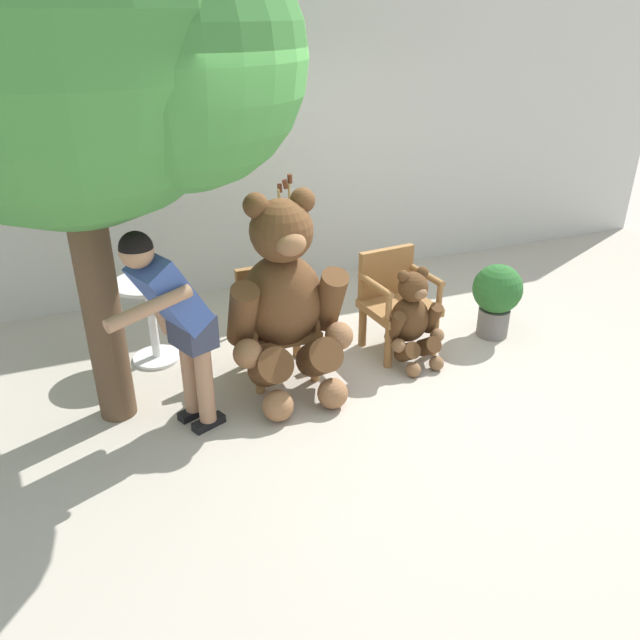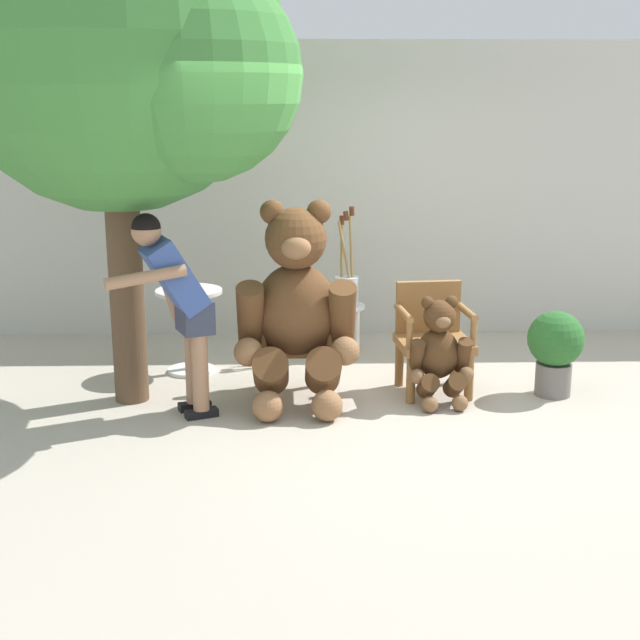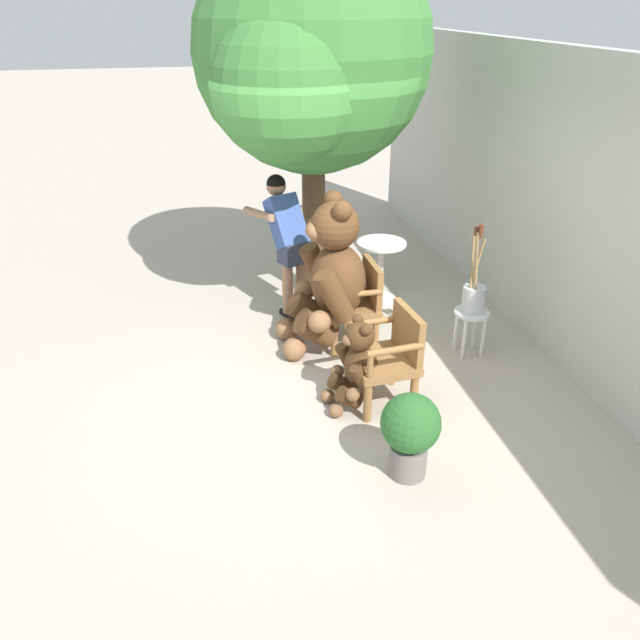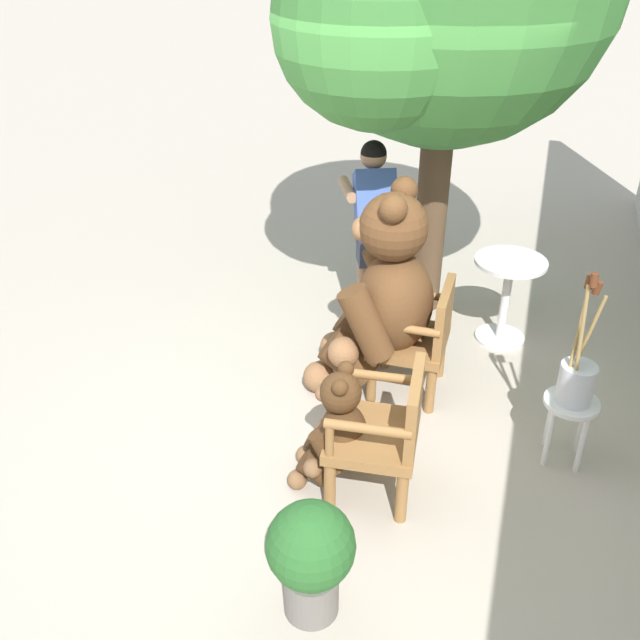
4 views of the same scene
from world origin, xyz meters
TOP-DOWN VIEW (x-y plane):
  - ground_plane at (0.00, 0.00)m, footprint 60.00×60.00m
  - back_wall at (0.00, 2.40)m, footprint 10.00×0.16m
  - wooden_chair_left at (-0.54, 0.53)m, footprint 0.57×0.53m
  - wooden_chair_right at (0.54, 0.53)m, footprint 0.61×0.57m
  - teddy_bear_large at (-0.54, 0.26)m, footprint 0.93×0.88m
  - teddy_bear_small at (0.55, 0.24)m, footprint 0.50×0.49m
  - person_visitor at (-1.39, -0.01)m, footprint 0.72×0.67m
  - white_stool at (-0.09, 1.57)m, footprint 0.34×0.34m
  - brush_bucket at (-0.09, 1.57)m, footprint 0.22×0.22m
  - round_side_table at (-1.44, 1.07)m, footprint 0.56×0.56m
  - patio_tree at (-1.72, 0.30)m, footprint 2.56×2.44m
  - potted_plant at (1.48, 0.39)m, footprint 0.44×0.44m

SIDE VIEW (x-z plane):
  - ground_plane at x=0.00m, z-range 0.00..0.00m
  - white_stool at x=-0.09m, z-range 0.13..0.59m
  - potted_plant at x=1.48m, z-range 0.06..0.74m
  - teddy_bear_small at x=0.55m, z-range -0.01..0.82m
  - round_side_table at x=-1.44m, z-range 0.09..0.81m
  - wooden_chair_left at x=-0.54m, z-range 0.03..0.89m
  - wooden_chair_right at x=0.54m, z-range 0.03..0.89m
  - brush_bucket at x=-0.09m, z-range 0.19..1.09m
  - teddy_bear_large at x=-0.54m, z-range -0.02..1.54m
  - person_visitor at x=-1.39m, z-range 0.15..1.66m
  - back_wall at x=0.00m, z-range 0.00..2.80m
  - patio_tree at x=-1.72m, z-range 0.68..4.58m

